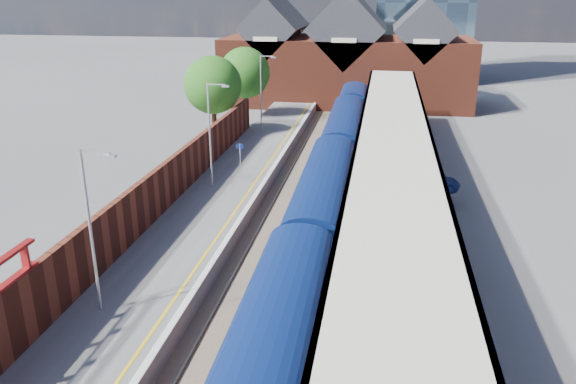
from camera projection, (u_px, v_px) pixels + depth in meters
name	position (u px, v px, depth m)	size (l,w,h in m)	color
ground	(320.00, 169.00, 45.13)	(240.00, 240.00, 0.00)	#5B5B5E
ballast_bed	(302.00, 216.00, 35.86)	(6.00, 76.00, 0.06)	#473D33
rails	(302.00, 214.00, 35.83)	(4.51, 76.00, 0.14)	slate
left_platform	(218.00, 203.00, 36.57)	(5.00, 76.00, 1.00)	#565659
right_platform	(398.00, 215.00, 34.75)	(6.00, 76.00, 1.00)	#565659
coping_left	(253.00, 198.00, 36.02)	(0.30, 76.00, 0.05)	silver
coping_right	(352.00, 204.00, 35.02)	(0.30, 76.00, 0.05)	silver
yellow_line	(244.00, 198.00, 36.12)	(0.14, 76.00, 0.01)	yellow
train	(336.00, 154.00, 41.54)	(3.04, 65.94, 3.45)	navy
canopy	(394.00, 132.00, 35.01)	(4.50, 52.00, 4.48)	#0E1756
lamp_post_b	(93.00, 223.00, 22.20)	(1.48, 0.18, 7.00)	#A5A8AA
lamp_post_c	(212.00, 128.00, 37.02)	(1.48, 0.18, 7.00)	#A5A8AA
lamp_post_d	(262.00, 88.00, 51.83)	(1.48, 0.18, 7.00)	#A5A8AA
platform_sign	(240.00, 155.00, 39.44)	(0.55, 0.08, 2.50)	#A5A8AA
brick_wall	(137.00, 210.00, 30.32)	(0.35, 50.00, 3.86)	maroon
station_building	(347.00, 59.00, 69.19)	(30.00, 12.12, 13.78)	maroon
tree_near	(214.00, 87.00, 50.40)	(5.20, 5.20, 8.10)	#382314
tree_far	(246.00, 74.00, 57.65)	(5.20, 5.20, 8.10)	#382314
parked_car_dark	(423.00, 253.00, 27.18)	(1.74, 4.29, 1.24)	black
parked_car_blue	(429.00, 180.00, 37.70)	(1.88, 4.09, 1.14)	navy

